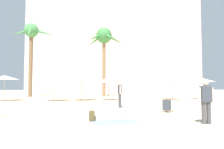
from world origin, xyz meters
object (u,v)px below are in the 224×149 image
beach_towel (116,122)px  person_mid_center (120,93)px  cafe_umbrella_1 (109,80)px  cafe_umbrella_4 (5,77)px  palm_tree_left (104,40)px  cafe_umbrella_0 (173,80)px  person_far_left (206,99)px  cafe_umbrella_3 (203,80)px  cafe_umbrella_2 (54,78)px  person_near_left (168,106)px  backpack (92,116)px  cafe_umbrella_5 (82,78)px  palm_tree_far_left (31,38)px

beach_towel → person_mid_center: size_ratio=1.02×
cafe_umbrella_1 → beach_towel: size_ratio=1.30×
person_mid_center → cafe_umbrella_4: bearing=145.4°
palm_tree_left → cafe_umbrella_1: (0.18, -6.75, -5.55)m
cafe_umbrella_0 → person_far_left: bearing=-106.2°
cafe_umbrella_3 → person_mid_center: bearing=-143.7°
cafe_umbrella_2 → person_near_left: (7.74, -8.43, -1.84)m
cafe_umbrella_2 → cafe_umbrella_3: size_ratio=1.06×
cafe_umbrella_3 → backpack: (-11.26, -12.00, -1.79)m
cafe_umbrella_0 → beach_towel: 14.32m
cafe_umbrella_5 → cafe_umbrella_4: bearing=179.2°
palm_tree_left → cafe_umbrella_0: size_ratio=3.83×
palm_tree_far_left → palm_tree_left: 9.44m
cafe_umbrella_2 → person_near_left: 11.59m
beach_towel → cafe_umbrella_4: bearing=128.1°
palm_tree_left → cafe_umbrella_5: 9.37m
person_mid_center → person_far_left: bearing=-68.8°
cafe_umbrella_5 → person_far_left: 13.45m
cafe_umbrella_1 → cafe_umbrella_5: cafe_umbrella_5 is taller
cafe_umbrella_4 → person_mid_center: (10.02, -6.41, -1.25)m
cafe_umbrella_3 → person_mid_center: size_ratio=1.42×
palm_tree_far_left → cafe_umbrella_2: (4.48, -7.67, -5.49)m
palm_tree_far_left → beach_towel: size_ratio=5.42×
cafe_umbrella_4 → cafe_umbrella_5: bearing=-0.8°
cafe_umbrella_0 → cafe_umbrella_5: 9.19m
cafe_umbrella_1 → beach_towel: 12.34m
palm_tree_left → cafe_umbrella_1: bearing=-88.5°
person_far_left → person_near_left: (-0.23, 3.45, -0.60)m
cafe_umbrella_3 → cafe_umbrella_1: bearing=-179.1°
cafe_umbrella_1 → cafe_umbrella_4: bearing=-177.4°
cafe_umbrella_4 → backpack: cafe_umbrella_4 is taller
palm_tree_left → backpack: size_ratio=21.82×
cafe_umbrella_2 → cafe_umbrella_3: (14.94, 1.05, -0.17)m
cafe_umbrella_4 → backpack: (8.28, -11.42, -1.99)m
person_mid_center → person_far_left: 6.46m
palm_tree_far_left → cafe_umbrella_4: bearing=-91.0°
cafe_umbrella_0 → cafe_umbrella_4: cafe_umbrella_4 is taller
person_mid_center → backpack: bearing=-111.1°
cafe_umbrella_4 → cafe_umbrella_2: bearing=-5.8°
person_mid_center → person_near_left: size_ratio=1.74×
cafe_umbrella_1 → cafe_umbrella_3: size_ratio=0.94×
cafe_umbrella_2 → backpack: cafe_umbrella_2 is taller
palm_tree_left → beach_towel: bearing=-91.1°
palm_tree_far_left → cafe_umbrella_3: palm_tree_far_left is taller
cafe_umbrella_2 → person_far_left: bearing=-56.2°
cafe_umbrella_5 → backpack: cafe_umbrella_5 is taller
palm_tree_left → cafe_umbrella_2: bearing=-123.0°
person_near_left → cafe_umbrella_5: bearing=70.7°
cafe_umbrella_1 → person_near_left: 9.83m
cafe_umbrella_0 → cafe_umbrella_1: (-6.56, -0.11, -0.04)m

